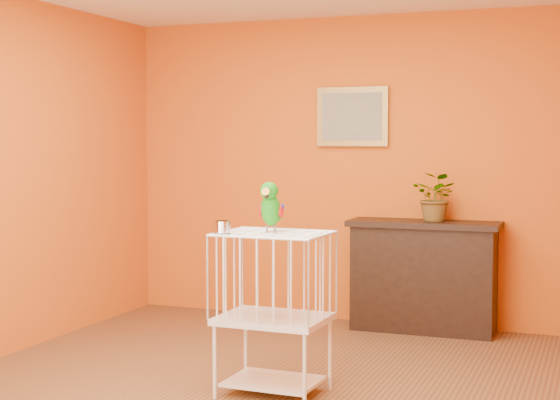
% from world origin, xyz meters
% --- Properties ---
extents(ground, '(4.50, 4.50, 0.00)m').
position_xyz_m(ground, '(0.00, 0.00, 0.00)').
color(ground, brown).
rests_on(ground, ground).
extents(room_shell, '(4.50, 4.50, 4.50)m').
position_xyz_m(room_shell, '(0.00, 0.00, 1.58)').
color(room_shell, '#CD5813').
rests_on(room_shell, ground).
extents(console_cabinet, '(1.21, 0.44, 0.90)m').
position_xyz_m(console_cabinet, '(0.66, 2.04, 0.45)').
color(console_cabinet, black).
rests_on(console_cabinet, ground).
extents(potted_plant, '(0.45, 0.48, 0.31)m').
position_xyz_m(potted_plant, '(0.76, 1.99, 1.05)').
color(potted_plant, '#26722D').
rests_on(potted_plant, console_cabinet).
extents(framed_picture, '(0.62, 0.04, 0.50)m').
position_xyz_m(framed_picture, '(0.00, 2.22, 1.75)').
color(framed_picture, '#A28139').
rests_on(framed_picture, room_shell).
extents(birdcage, '(0.65, 0.51, 0.99)m').
position_xyz_m(birdcage, '(0.15, -0.01, 0.51)').
color(birdcage, white).
rests_on(birdcage, ground).
extents(feed_cup, '(0.10, 0.10, 0.07)m').
position_xyz_m(feed_cup, '(-0.12, -0.16, 1.03)').
color(feed_cup, silver).
rests_on(feed_cup, birdcage).
extents(parrot, '(0.15, 0.28, 0.31)m').
position_xyz_m(parrot, '(0.12, 0.02, 1.15)').
color(parrot, '#59544C').
rests_on(parrot, birdcage).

